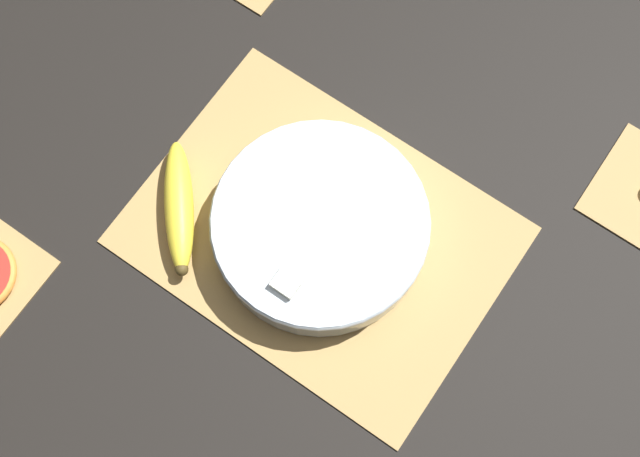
% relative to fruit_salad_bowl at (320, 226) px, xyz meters
% --- Properties ---
extents(ground_plane, '(6.00, 6.00, 0.00)m').
position_rel_fruit_salad_bowl_xyz_m(ground_plane, '(-0.00, 0.00, -0.04)').
color(ground_plane, black).
extents(bamboo_mat_center, '(0.47, 0.35, 0.01)m').
position_rel_fruit_salad_bowl_xyz_m(bamboo_mat_center, '(-0.00, 0.00, -0.04)').
color(bamboo_mat_center, '#A8844C').
rests_on(bamboo_mat_center, ground_plane).
extents(fruit_salad_bowl, '(0.28, 0.28, 0.07)m').
position_rel_fruit_salad_bowl_xyz_m(fruit_salad_bowl, '(0.00, 0.00, 0.00)').
color(fruit_salad_bowl, silver).
rests_on(fruit_salad_bowl, bamboo_mat_center).
extents(whole_banana, '(0.14, 0.16, 0.04)m').
position_rel_fruit_salad_bowl_xyz_m(whole_banana, '(-0.17, -0.08, -0.01)').
color(whole_banana, yellow).
rests_on(whole_banana, bamboo_mat_center).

